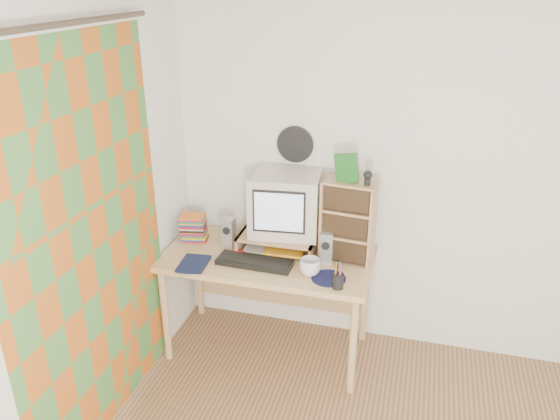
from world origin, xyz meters
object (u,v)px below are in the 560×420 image
Objects in this scene: desk at (270,269)px; cd_rack at (348,221)px; dvd_stack at (194,224)px; diary at (181,261)px; keyboard at (255,262)px; mug at (310,267)px; crt_monitor at (286,204)px.

desk is 2.55× the size of cd_rack.
diary is at bearing -92.40° from dvd_stack.
mug reaches higher than keyboard.
desk is at bearing 79.32° from keyboard.
cd_rack is at bearing 54.41° from mug.
dvd_stack is 1.09m from cd_rack.
mug is at bearing -58.65° from crt_monitor.
cd_rack is (0.43, -0.05, -0.05)m from crt_monitor.
desk is 5.70× the size of dvd_stack.
diary is (0.06, -0.35, -0.10)m from dvd_stack.
diary is (-0.84, -0.09, -0.03)m from mug.
desk is 2.84× the size of keyboard.
keyboard is at bearing -151.26° from cd_rack.
mug is at bearing -27.57° from dvd_stack.
desk is 0.48m from crt_monitor.
dvd_stack is at bearing 158.13° from keyboard.
cd_rack reaches higher than desk.
crt_monitor reaches higher than desk.
dvd_stack is (-0.52, 0.23, 0.11)m from keyboard.
dvd_stack is 0.45× the size of cd_rack.
cd_rack is at bearing 24.23° from keyboard.
mug is (-0.19, -0.26, -0.22)m from cd_rack.
keyboard is at bearing 175.34° from mug.
desk is at bearing -14.71° from dvd_stack.
dvd_stack is (-0.56, 0.03, 0.26)m from desk.
desk is 10.40× the size of mug.
diary is at bearing -154.59° from cd_rack.
desk is at bearing -169.77° from cd_rack.
diary is (-1.03, -0.36, -0.25)m from cd_rack.
dvd_stack reaches higher than mug.
keyboard reaches higher than desk.
crt_monitor reaches higher than dvd_stack.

